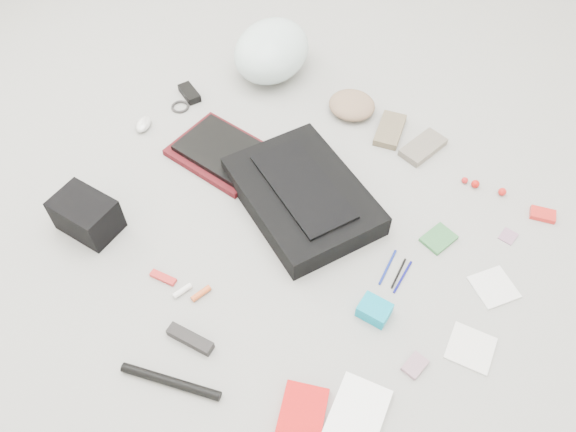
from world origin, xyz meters
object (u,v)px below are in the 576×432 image
Objects in this scene: book_red at (302,417)px; laptop at (222,149)px; camera_bag at (86,215)px; accordion_wallet at (374,310)px; messenger_bag at (302,196)px; bike_helmet at (272,51)px.

laptop is at bearing 119.31° from book_red.
camera_bag is at bearing 150.68° from book_red.
accordion_wallet reaches higher than laptop.
camera_bag reaches higher than laptop.
messenger_bag is at bearing -0.60° from laptop.
laptop is 0.83m from accordion_wallet.
accordion_wallet is at bearing -46.14° from bike_helmet.
messenger_bag is 0.74m from book_red.
bike_helmet is at bearing 107.50° from laptop.
camera_bag is 0.98m from accordion_wallet.
bike_helmet is 1.02m from camera_bag.
camera_bag is (-0.13, -0.52, 0.03)m from laptop.
accordion_wallet reaches higher than book_red.
bike_helmet is 1.83× the size of camera_bag.
book_red is at bearing -92.92° from accordion_wallet.
bike_helmet is (-0.16, 0.50, 0.07)m from laptop.
camera_bag is at bearing -167.11° from accordion_wallet.
messenger_bag is 5.64× the size of accordion_wallet.
camera_bag reaches higher than book_red.
bike_helmet reaches higher than messenger_bag.
messenger_bag is 2.89× the size of book_red.
book_red is at bearing -36.34° from laptop.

